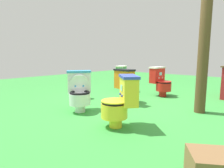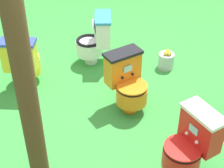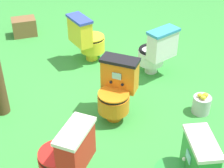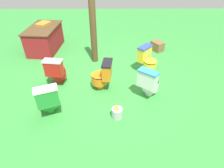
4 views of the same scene
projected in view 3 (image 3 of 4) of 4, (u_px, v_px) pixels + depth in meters
ground at (88, 110)px, 4.27m from camera, size 14.00×14.00×0.00m
toilet_white at (156, 51)px, 4.76m from camera, size 0.64×0.62×0.73m
toilet_red at (66, 156)px, 3.12m from camera, size 0.54×0.46×0.73m
toilet_orange at (116, 90)px, 3.99m from camera, size 0.46×0.54×0.73m
toilet_yellow at (87, 38)px, 5.08m from camera, size 0.63×0.63×0.73m
small_crate at (24, 27)px, 5.93m from camera, size 0.49×0.45×0.30m
lemon_bucket at (201, 104)px, 4.17m from camera, size 0.22×0.22×0.28m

